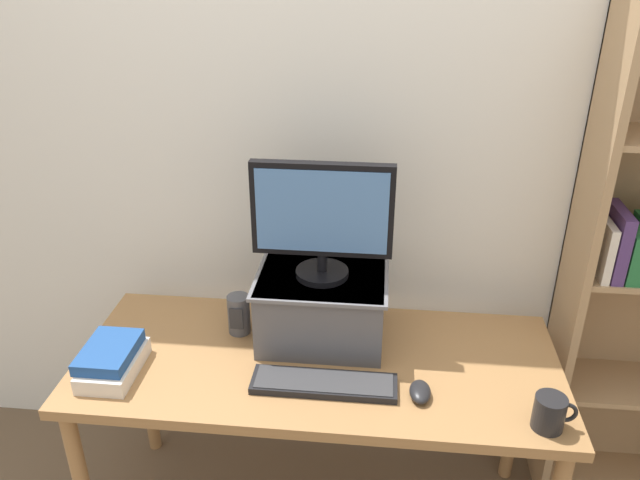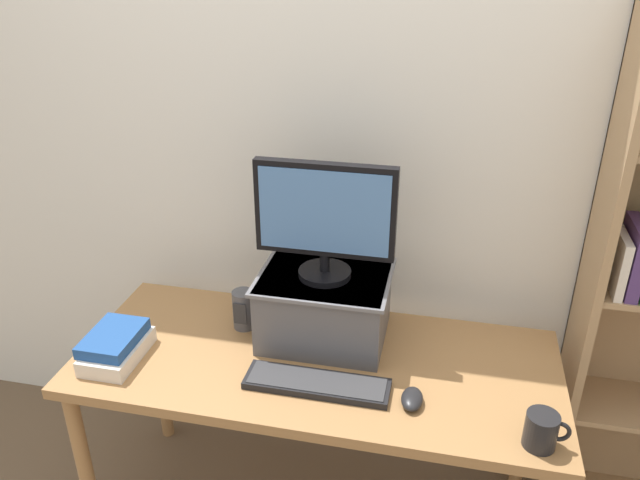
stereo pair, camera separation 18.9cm
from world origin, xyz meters
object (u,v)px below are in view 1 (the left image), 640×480
Objects in this scene: computer_mouse at (420,392)px; riser_box at (323,305)px; coffee_mug at (550,413)px; keyboard at (324,383)px; book_stack at (112,360)px; computer_monitor at (323,217)px; desk at (318,377)px; desk_speaker at (239,314)px.

riser_box is at bearing 138.62° from computer_mouse.
coffee_mug is at bearing -29.16° from riser_box.
keyboard is 0.67m from book_stack.
computer_mouse is (0.32, -0.28, -0.43)m from computer_monitor.
riser_box is at bearing 89.29° from desk.
coffee_mug is at bearing -19.80° from desk.
keyboard is at bearing -75.98° from desk.
riser_box is 0.69m from book_stack.
desk_speaker is (-0.29, -0.01, -0.05)m from riser_box.
computer_monitor is at bearing -90.00° from riser_box.
coffee_mug is (0.64, -0.11, 0.04)m from keyboard.
riser_box is 0.32m from computer_monitor.
coffee_mug is at bearing -4.77° from book_stack.
coffee_mug is (0.67, -0.38, -0.07)m from riser_box.
desk_speaker reaches higher than coffee_mug.
riser_box is 0.44m from computer_mouse.
coffee_mug is at bearing -14.67° from computer_mouse.
coffee_mug is at bearing -21.00° from desk_speaker.
riser_box reaches higher than desk.
coffee_mug is at bearing -29.06° from computer_monitor.
riser_box reaches higher than book_stack.
riser_box is 3.58× the size of coffee_mug.
desk is 15.01× the size of computer_mouse.
desk is 0.66m from book_stack.
desk_speaker is (-0.29, 0.13, 0.15)m from desk.
computer_mouse reaches higher than keyboard.
computer_monitor is at bearing 96.91° from keyboard.
coffee_mug reaches higher than keyboard.
keyboard is 0.42m from desk_speaker.
desk_speaker reaches higher than desk.
desk_speaker reaches higher than book_stack.
computer_mouse is at bearing -41.38° from riser_box.
coffee_mug reaches higher than book_stack.
desk is at bearing 160.20° from coffee_mug.
book_stack is at bearing -157.31° from riser_box.
book_stack is at bearing 178.96° from computer_mouse.
keyboard is at bearing -83.12° from riser_box.
desk is 0.37m from computer_mouse.
desk is 0.17m from keyboard.
desk_speaker is at bearing 36.68° from book_stack.
keyboard reaches higher than desk.
riser_box is at bearing 90.00° from computer_monitor.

